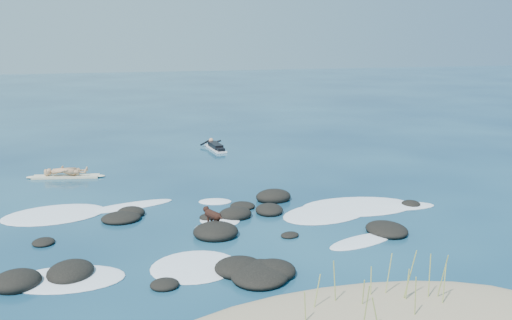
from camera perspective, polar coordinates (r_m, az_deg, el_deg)
name	(u,v)px	position (r m, az deg, el deg)	size (l,w,h in m)	color
ground	(247,214)	(18.87, -0.96, -5.43)	(160.00, 160.00, 0.00)	#0A2642
dune_grass	(388,290)	(12.30, 13.02, -12.59)	(3.23, 1.74, 1.22)	#96A550
reef_rocks	(224,236)	(16.62, -3.19, -7.56)	(13.55, 8.14, 0.52)	black
breaking_foam	(240,222)	(18.06, -1.62, -6.23)	(14.48, 8.41, 0.12)	white
standing_surfer_rig	(65,161)	(24.78, -18.58, -0.07)	(3.20, 1.12, 1.83)	beige
paddling_surfer_rig	(215,146)	(29.65, -4.09, 1.36)	(1.18, 2.64, 0.46)	white
dog	(212,215)	(17.43, -4.41, -5.49)	(0.50, 0.98, 0.65)	black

